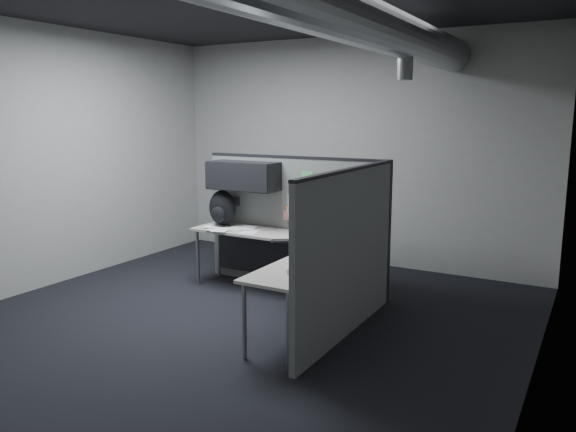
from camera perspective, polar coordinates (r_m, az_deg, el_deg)
The scene contains 12 objects.
room at distance 5.32m, azimuth 0.03°, elevation 9.99°, with size 5.62×5.62×3.22m.
partition_back at distance 6.88m, azimuth -0.80°, elevation 0.87°, with size 2.44×0.42×1.63m.
partition_right at distance 5.43m, azimuth 6.15°, elevation -3.69°, with size 0.07×2.23×1.63m.
desk at distance 6.31m, azimuth -0.09°, elevation -3.55°, with size 2.31×2.11×0.73m.
monitor at distance 6.18m, azimuth 5.28°, elevation -0.65°, with size 0.53×0.53×0.44m.
keyboard at distance 6.15m, azimuth 0.35°, elevation -2.62°, with size 0.46×0.38×0.04m.
mouse at distance 5.68m, azimuth 1.85°, elevation -3.73°, with size 0.31×0.32×0.05m.
phone at distance 5.27m, azimuth 2.09°, elevation -4.66°, with size 0.20×0.22×0.09m.
bottles at distance 4.97m, azimuth 0.66°, elevation -5.65°, with size 0.11×0.16×0.07m.
cup at distance 4.95m, azimuth 0.99°, elevation -5.36°, with size 0.08×0.08×0.11m, color beige.
papers at distance 6.93m, azimuth -5.83°, elevation -1.29°, with size 0.80×0.57×0.02m.
backpack at distance 7.13m, azimuth -6.71°, elevation 0.75°, with size 0.39×0.36×0.45m.
Camera 1 is at (3.18, -4.62, 2.13)m, focal length 35.00 mm.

